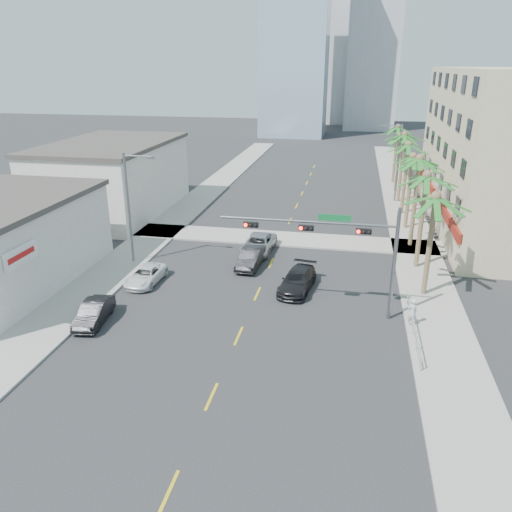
{
  "coord_description": "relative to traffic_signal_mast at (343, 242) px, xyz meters",
  "views": [
    {
      "loc": [
        6.08,
        -21.66,
        15.37
      ],
      "look_at": [
        0.21,
        8.45,
        3.5
      ],
      "focal_mm": 35.0,
      "sensor_mm": 36.0,
      "label": 1
    }
  ],
  "objects": [
    {
      "name": "palm_tree_0",
      "position": [
        5.82,
        4.05,
        2.02
      ],
      "size": [
        4.8,
        4.8,
        7.8
      ],
      "color": "brown",
      "rests_on": "ground"
    },
    {
      "name": "streetlight_left",
      "position": [
        -16.78,
        6.05,
        -0.0
      ],
      "size": [
        2.55,
        0.25,
        9.0
      ],
      "color": "slate",
      "rests_on": "ground"
    },
    {
      "name": "car_parked_mid",
      "position": [
        -15.14,
        -4.04,
        -4.38
      ],
      "size": [
        1.93,
        4.28,
        1.36
      ],
      "primitive_type": "imported",
      "rotation": [
        0.0,
        0.0,
        0.12
      ],
      "color": "black",
      "rests_on": "ground"
    },
    {
      "name": "car_lane_right",
      "position": [
        -3.07,
        3.26,
        -4.33
      ],
      "size": [
        2.7,
        5.28,
        1.47
      ],
      "primitive_type": "imported",
      "rotation": [
        0.0,
        0.0,
        -0.13
      ],
      "color": "black",
      "rests_on": "ground"
    },
    {
      "name": "palm_tree_4",
      "position": [
        5.82,
        24.85,
        2.37
      ],
      "size": [
        4.8,
        4.8,
        8.16
      ],
      "color": "brown",
      "rests_on": "ground"
    },
    {
      "name": "palm_tree_1",
      "position": [
        5.82,
        9.25,
        2.37
      ],
      "size": [
        4.8,
        4.8,
        8.16
      ],
      "color": "brown",
      "rests_on": "ground"
    },
    {
      "name": "streetlight_right",
      "position": [
        5.21,
        30.05,
        -0.0
      ],
      "size": [
        2.55,
        0.25,
        9.0
      ],
      "color": "slate",
      "rests_on": "ground"
    },
    {
      "name": "tower_far_left",
      "position": [
        -13.78,
        87.05,
        18.94
      ],
      "size": [
        14.0,
        14.0,
        48.0
      ],
      "primitive_type": "cube",
      "color": "#99B2C6",
      "rests_on": "ground"
    },
    {
      "name": "building_left_far",
      "position": [
        -25.28,
        20.05,
        -1.46
      ],
      "size": [
        11.0,
        18.0,
        7.2
      ],
      "primitive_type": "cube",
      "color": "beige",
      "rests_on": "ground"
    },
    {
      "name": "car_lane_center",
      "position": [
        -7.28,
        10.43,
        -4.34
      ],
      "size": [
        2.67,
        5.34,
        1.45
      ],
      "primitive_type": "imported",
      "rotation": [
        0.0,
        0.0,
        -0.05
      ],
      "color": "#B8B8BD",
      "rests_on": "ground"
    },
    {
      "name": "car_parked_far",
      "position": [
        -14.33,
        2.33,
        -4.46
      ],
      "size": [
        2.18,
        4.44,
        1.21
      ],
      "primitive_type": "imported",
      "rotation": [
        0.0,
        0.0,
        -0.04
      ],
      "color": "white",
      "rests_on": "ground"
    },
    {
      "name": "palm_tree_3",
      "position": [
        5.82,
        19.65,
        2.02
      ],
      "size": [
        4.8,
        4.8,
        7.8
      ],
      "color": "brown",
      "rests_on": "ground"
    },
    {
      "name": "tower_far_center",
      "position": [
        -8.78,
        117.05,
        15.94
      ],
      "size": [
        16.0,
        16.0,
        42.0
      ],
      "primitive_type": "cube",
      "color": "#ADADB2",
      "rests_on": "ground"
    },
    {
      "name": "palm_tree_7",
      "position": [
        5.82,
        40.45,
        2.37
      ],
      "size": [
        4.8,
        4.8,
        8.16
      ],
      "color": "brown",
      "rests_on": "ground"
    },
    {
      "name": "sidewalk_cross",
      "position": [
        -5.78,
        14.05,
        -4.99
      ],
      "size": [
        80.0,
        4.0,
        0.15
      ],
      "primitive_type": "cube",
      "color": "gray",
      "rests_on": "ground"
    },
    {
      "name": "traffic_signal_mast",
      "position": [
        0.0,
        0.0,
        0.0
      ],
      "size": [
        11.12,
        0.54,
        7.2
      ],
      "color": "slate",
      "rests_on": "ground"
    },
    {
      "name": "guardrail",
      "position": [
        4.52,
        -1.95,
        -4.39
      ],
      "size": [
        0.08,
        8.08,
        1.0
      ],
      "color": "silver",
      "rests_on": "ground"
    },
    {
      "name": "sidewalk_left",
      "position": [
        -17.78,
        12.05,
        -4.99
      ],
      "size": [
        4.0,
        120.0,
        0.15
      ],
      "primitive_type": "cube",
      "color": "gray",
      "rests_on": "ground"
    },
    {
      "name": "palm_tree_6",
      "position": [
        5.82,
        35.25,
        2.02
      ],
      "size": [
        4.8,
        4.8,
        7.8
      ],
      "color": "brown",
      "rests_on": "ground"
    },
    {
      "name": "car_lane_left",
      "position": [
        -7.28,
        7.01,
        -4.32
      ],
      "size": [
        1.82,
        4.59,
        1.49
      ],
      "primitive_type": "imported",
      "rotation": [
        0.0,
        0.0,
        -0.05
      ],
      "color": "black",
      "rests_on": "ground"
    },
    {
      "name": "palm_tree_5",
      "position": [
        5.82,
        30.05,
        2.72
      ],
      "size": [
        4.8,
        4.8,
        8.52
      ],
      "color": "brown",
      "rests_on": "ground"
    },
    {
      "name": "pedestrian",
      "position": [
        4.52,
        -0.83,
        -4.03
      ],
      "size": [
        0.75,
        0.62,
        1.77
      ],
      "primitive_type": "imported",
      "rotation": [
        0.0,
        0.0,
        3.49
      ],
      "color": "silver",
      "rests_on": "sidewalk_right"
    },
    {
      "name": "ground",
      "position": [
        -5.78,
        -7.95,
        -5.06
      ],
      "size": [
        260.0,
        260.0,
        0.0
      ],
      "primitive_type": "plane",
      "color": "#262628",
      "rests_on": "ground"
    },
    {
      "name": "palm_tree_2",
      "position": [
        5.82,
        14.45,
        2.72
      ],
      "size": [
        4.8,
        4.8,
        8.52
      ],
      "color": "brown",
      "rests_on": "ground"
    },
    {
      "name": "sidewalk_right",
      "position": [
        6.22,
        12.05,
        -4.99
      ],
      "size": [
        4.0,
        120.0,
        0.15
      ],
      "primitive_type": "cube",
      "color": "gray",
      "rests_on": "ground"
    }
  ]
}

